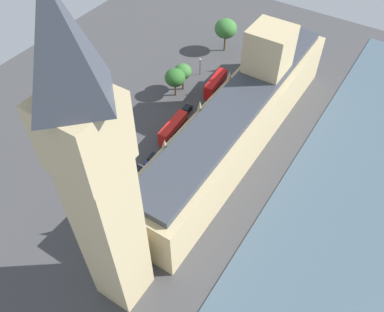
# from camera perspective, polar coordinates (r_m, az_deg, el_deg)

# --- Properties ---
(ground_plane) EXTENTS (151.43, 151.43, 0.00)m
(ground_plane) POSITION_cam_1_polar(r_m,az_deg,el_deg) (102.21, 5.15, 2.18)
(ground_plane) COLOR #424244
(river_thames) EXTENTS (43.88, 136.29, 0.25)m
(river_thames) POSITION_cam_1_polar(r_m,az_deg,el_deg) (97.66, 25.54, -6.74)
(river_thames) COLOR #475B6B
(river_thames) RESTS_ON ground
(parliament_building) EXTENTS (13.93, 75.55, 25.49)m
(parliament_building) POSITION_cam_1_polar(r_m,az_deg,el_deg) (97.41, 7.02, 5.65)
(parliament_building) COLOR tan
(parliament_building) RESTS_ON ground
(clock_tower) EXTENTS (8.65, 8.65, 59.83)m
(clock_tower) POSITION_cam_1_polar(r_m,az_deg,el_deg) (54.47, -13.31, -3.78)
(clock_tower) COLOR tan
(clock_tower) RESTS_ON ground
(double_decker_bus_corner) EXTENTS (3.53, 10.69, 4.75)m
(double_decker_bus_corner) POSITION_cam_1_polar(r_m,az_deg,el_deg) (115.27, 3.37, 10.19)
(double_decker_bus_corner) COLOR red
(double_decker_bus_corner) RESTS_ON ground
(car_black_kerbside) EXTENTS (2.37, 4.52, 1.74)m
(car_black_kerbside) POSITION_cam_1_polar(r_m,az_deg,el_deg) (109.22, -0.82, 6.62)
(car_black_kerbside) COLOR black
(car_black_kerbside) RESTS_ON ground
(double_decker_bus_opposite_hall) EXTENTS (3.16, 10.63, 4.75)m
(double_decker_bus_opposite_hall) POSITION_cam_1_polar(r_m,az_deg,el_deg) (101.29, -2.69, 3.93)
(double_decker_bus_opposite_hall) COLOR red
(double_decker_bus_opposite_hall) RESTS_ON ground
(car_blue_far_end) EXTENTS (2.04, 4.77, 1.74)m
(car_blue_far_end) POSITION_cam_1_polar(r_m,az_deg,el_deg) (96.80, -5.71, -0.42)
(car_blue_far_end) COLOR navy
(car_blue_far_end) RESTS_ON ground
(car_silver_near_tower) EXTENTS (2.09, 4.68, 1.74)m
(car_silver_near_tower) POSITION_cam_1_polar(r_m,az_deg,el_deg) (94.55, -7.92, -2.24)
(car_silver_near_tower) COLOR #B7B7BC
(car_silver_near_tower) RESTS_ON ground
(pedestrian_leading) EXTENTS (0.57, 0.64, 1.51)m
(pedestrian_leading) POSITION_cam_1_polar(r_m,az_deg,el_deg) (99.72, -1.28, 1.52)
(pedestrian_leading) COLOR navy
(pedestrian_leading) RESTS_ON ground
(pedestrian_under_trees) EXTENTS (0.71, 0.65, 1.69)m
(pedestrian_under_trees) POSITION_cam_1_polar(r_m,az_deg,el_deg) (112.70, 5.10, 7.85)
(pedestrian_under_trees) COLOR black
(pedestrian_under_trees) RESTS_ON ground
(pedestrian_trailing) EXTENTS (0.62, 0.54, 1.49)m
(pedestrian_trailing) POSITION_cam_1_polar(r_m,az_deg,el_deg) (110.79, 4.14, 7.03)
(pedestrian_trailing) COLOR #336B60
(pedestrian_trailing) RESTS_ON ground
(plane_tree_by_river_gate) EXTENTS (5.69, 5.69, 8.49)m
(plane_tree_by_river_gate) POSITION_cam_1_polar(r_m,az_deg,el_deg) (111.89, -2.44, 11.11)
(plane_tree_by_river_gate) COLOR brown
(plane_tree_by_river_gate) RESTS_ON ground
(plane_tree_midblock) EXTENTS (6.92, 6.92, 10.64)m
(plane_tree_midblock) POSITION_cam_1_polar(r_m,az_deg,el_deg) (130.62, 4.84, 17.66)
(plane_tree_midblock) COLOR brown
(plane_tree_midblock) RESTS_ON ground
(plane_tree_slot_10) EXTENTS (4.90, 4.90, 8.22)m
(plane_tree_slot_10) POSITION_cam_1_polar(r_m,az_deg,el_deg) (114.04, -1.32, 11.96)
(plane_tree_slot_10) COLOR brown
(plane_tree_slot_10) RESTS_ON ground
(street_lamp_slot_11) EXTENTS (0.56, 0.56, 5.64)m
(street_lamp_slot_11) POSITION_cam_1_polar(r_m,az_deg,el_deg) (120.93, 1.16, 13.07)
(street_lamp_slot_11) COLOR black
(street_lamp_slot_11) RESTS_ON ground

